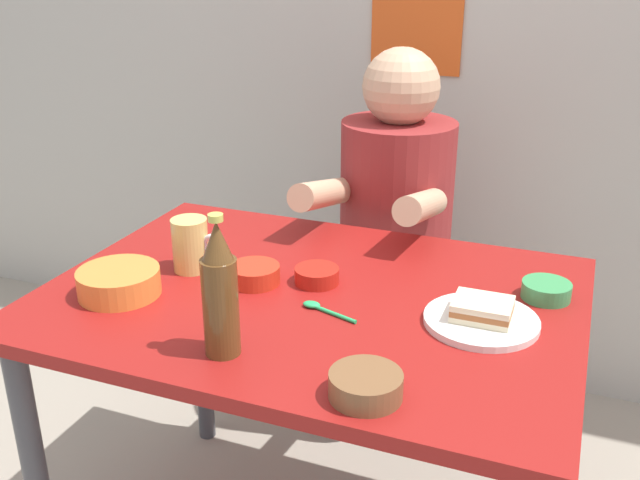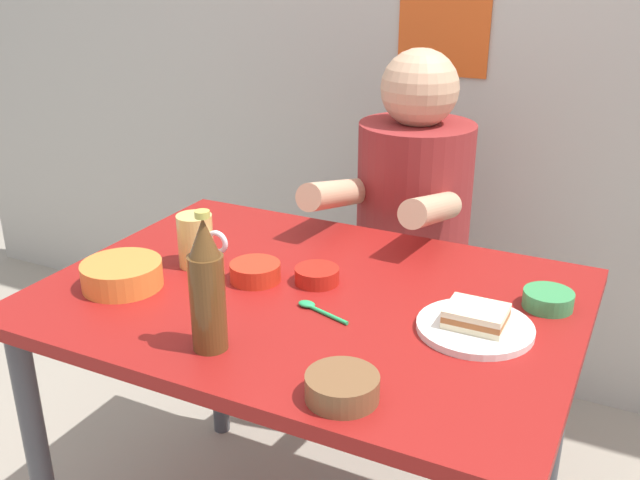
{
  "view_description": "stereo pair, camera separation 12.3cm",
  "coord_description": "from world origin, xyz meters",
  "px_view_note": "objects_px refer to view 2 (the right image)",
  "views": [
    {
      "loc": [
        0.5,
        -1.24,
        1.41
      ],
      "look_at": [
        0.0,
        0.05,
        0.84
      ],
      "focal_mm": 40.11,
      "sensor_mm": 36.0,
      "label": 1
    },
    {
      "loc": [
        0.62,
        -1.19,
        1.41
      ],
      "look_at": [
        0.0,
        0.05,
        0.84
      ],
      "focal_mm": 40.11,
      "sensor_mm": 36.0,
      "label": 2
    }
  ],
  "objects_px": {
    "plate_orange": "(475,328)",
    "beer_bottle": "(207,288)",
    "sauce_bowl_chili": "(256,270)",
    "dining_table": "(310,331)",
    "stool": "(407,326)",
    "beer_mug": "(196,240)",
    "sandwich": "(476,316)",
    "person_seated": "(413,196)"
  },
  "relations": [
    {
      "from": "plate_orange",
      "to": "beer_bottle",
      "type": "height_order",
      "value": "beer_bottle"
    },
    {
      "from": "plate_orange",
      "to": "sauce_bowl_chili",
      "type": "bearing_deg",
      "value": 178.81
    },
    {
      "from": "plate_orange",
      "to": "beer_bottle",
      "type": "bearing_deg",
      "value": -146.58
    },
    {
      "from": "sauce_bowl_chili",
      "to": "plate_orange",
      "type": "bearing_deg",
      "value": -1.19
    },
    {
      "from": "dining_table",
      "to": "stool",
      "type": "xyz_separation_m",
      "value": [
        0.01,
        0.63,
        -0.3
      ]
    },
    {
      "from": "beer_mug",
      "to": "beer_bottle",
      "type": "distance_m",
      "value": 0.38
    },
    {
      "from": "plate_orange",
      "to": "sandwich",
      "type": "distance_m",
      "value": 0.02
    },
    {
      "from": "plate_orange",
      "to": "beer_mug",
      "type": "height_order",
      "value": "beer_mug"
    },
    {
      "from": "stool",
      "to": "dining_table",
      "type": "bearing_deg",
      "value": -90.68
    },
    {
      "from": "sandwich",
      "to": "beer_mug",
      "type": "distance_m",
      "value": 0.64
    },
    {
      "from": "person_seated",
      "to": "beer_bottle",
      "type": "relative_size",
      "value": 2.75
    },
    {
      "from": "plate_orange",
      "to": "person_seated",
      "type": "bearing_deg",
      "value": 118.96
    },
    {
      "from": "person_seated",
      "to": "dining_table",
      "type": "bearing_deg",
      "value": -90.69
    },
    {
      "from": "person_seated",
      "to": "plate_orange",
      "type": "relative_size",
      "value": 3.27
    },
    {
      "from": "person_seated",
      "to": "beer_mug",
      "type": "bearing_deg",
      "value": -116.12
    },
    {
      "from": "beer_bottle",
      "to": "sauce_bowl_chili",
      "type": "height_order",
      "value": "beer_bottle"
    },
    {
      "from": "dining_table",
      "to": "sauce_bowl_chili",
      "type": "xyz_separation_m",
      "value": [
        -0.13,
        0.0,
        0.12
      ]
    },
    {
      "from": "person_seated",
      "to": "sandwich",
      "type": "xyz_separation_m",
      "value": [
        0.35,
        -0.63,
        0.01
      ]
    },
    {
      "from": "beer_mug",
      "to": "dining_table",
      "type": "bearing_deg",
      "value": -2.22
    },
    {
      "from": "dining_table",
      "to": "beer_bottle",
      "type": "distance_m",
      "value": 0.35
    },
    {
      "from": "dining_table",
      "to": "beer_bottle",
      "type": "height_order",
      "value": "beer_bottle"
    },
    {
      "from": "person_seated",
      "to": "beer_bottle",
      "type": "height_order",
      "value": "person_seated"
    },
    {
      "from": "plate_orange",
      "to": "dining_table",
      "type": "bearing_deg",
      "value": 178.91
    },
    {
      "from": "beer_bottle",
      "to": "sauce_bowl_chili",
      "type": "distance_m",
      "value": 0.31
    },
    {
      "from": "beer_mug",
      "to": "stool",
      "type": "bearing_deg",
      "value": 64.3
    },
    {
      "from": "sandwich",
      "to": "beer_bottle",
      "type": "xyz_separation_m",
      "value": [
        -0.41,
        -0.27,
        0.09
      ]
    },
    {
      "from": "person_seated",
      "to": "beer_mug",
      "type": "relative_size",
      "value": 5.71
    },
    {
      "from": "beer_mug",
      "to": "plate_orange",
      "type": "bearing_deg",
      "value": -1.6
    },
    {
      "from": "dining_table",
      "to": "beer_bottle",
      "type": "xyz_separation_m",
      "value": [
        -0.06,
        -0.28,
        0.21
      ]
    },
    {
      "from": "dining_table",
      "to": "sandwich",
      "type": "bearing_deg",
      "value": -1.09
    },
    {
      "from": "sandwich",
      "to": "sauce_bowl_chili",
      "type": "relative_size",
      "value": 1.0
    },
    {
      "from": "dining_table",
      "to": "beer_mug",
      "type": "distance_m",
      "value": 0.33
    },
    {
      "from": "person_seated",
      "to": "beer_mug",
      "type": "distance_m",
      "value": 0.68
    },
    {
      "from": "dining_table",
      "to": "person_seated",
      "type": "bearing_deg",
      "value": 89.31
    },
    {
      "from": "beer_bottle",
      "to": "dining_table",
      "type": "bearing_deg",
      "value": 78.37
    },
    {
      "from": "stool",
      "to": "person_seated",
      "type": "bearing_deg",
      "value": -90.0
    },
    {
      "from": "beer_mug",
      "to": "sandwich",
      "type": "bearing_deg",
      "value": -1.6
    },
    {
      "from": "person_seated",
      "to": "plate_orange",
      "type": "distance_m",
      "value": 0.72
    },
    {
      "from": "person_seated",
      "to": "sandwich",
      "type": "height_order",
      "value": "person_seated"
    },
    {
      "from": "dining_table",
      "to": "sauce_bowl_chili",
      "type": "bearing_deg",
      "value": 178.55
    },
    {
      "from": "beer_mug",
      "to": "beer_bottle",
      "type": "bearing_deg",
      "value": -51.1
    },
    {
      "from": "beer_mug",
      "to": "beer_bottle",
      "type": "height_order",
      "value": "beer_bottle"
    }
  ]
}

